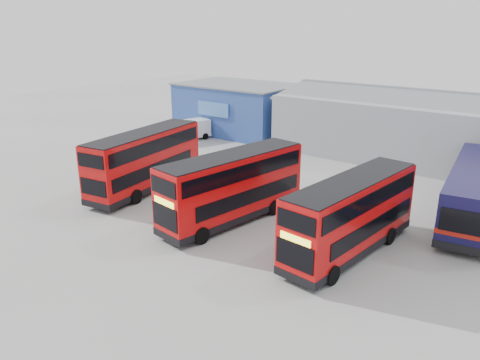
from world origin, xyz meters
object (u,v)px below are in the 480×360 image
Objects in this scene: maintenance_shed at (461,132)px; double_decker_centre at (233,188)px; single_decker_blue at (475,193)px; double_decker_right at (351,217)px; panel_van at (188,129)px; office_block at (238,108)px; double_decker_left at (145,161)px.

maintenance_shed reaches higher than double_decker_centre.
double_decker_centre is (-7.46, -21.41, -0.56)m from maintenance_shed.
single_decker_blue is at bearing 46.95° from double_decker_centre.
double_decker_right is 2.01× the size of panel_van.
maintenance_shed is 22.68m from double_decker_centre.
panel_van is (-23.65, -8.14, -1.51)m from maintenance_shed.
panel_van is (-23.47, 12.89, -0.89)m from double_decker_right.
double_decker_centre is at bearing -171.31° from double_decker_right.
double_decker_right reaches higher than panel_van.
office_block reaches higher than double_decker_left.
double_decker_right is at bearing 57.63° from single_decker_blue.
double_decker_centre is at bearing -109.21° from maintenance_shed.
maintenance_shed is 26.05m from double_decker_left.
panel_van is (-16.19, 13.27, -0.96)m from double_decker_centre.
office_block is 2.58× the size of panel_van.
double_decker_right is at bearing -41.10° from office_block.
panel_van is at bearing 149.13° from double_decker_centre.
office_block is 27.86m from single_decker_blue.
double_decker_left is at bearing -175.08° from double_decker_right.
double_decker_left is 0.82× the size of single_decker_blue.
single_decker_blue is at bearing 70.81° from double_decker_right.
office_block is 1.22× the size of double_decker_left.
double_decker_left is 21.21m from single_decker_blue.
maintenance_shed reaches higher than office_block.
double_decker_left is 1.02× the size of double_decker_centre.
single_decker_blue is at bearing -72.96° from maintenance_shed.
single_decker_blue is at bearing -165.41° from double_decker_left.
double_decker_left is at bearing -41.09° from panel_van.
double_decker_left is (-15.67, -20.81, -0.52)m from maintenance_shed.
single_decker_blue is (25.81, -10.44, -0.96)m from office_block.
office_block reaches higher than double_decker_right.
maintenance_shed reaches higher than double_decker_right.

